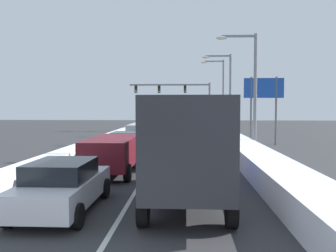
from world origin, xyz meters
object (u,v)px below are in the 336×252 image
Objects in this scene: street_lamp_right_near at (249,82)px; street_lamp_right_far at (220,90)px; box_truck_right_lane_nearest at (187,144)px; suv_maroon_center_lane_second at (113,152)px; sedan_white_center_lane_nearest at (63,186)px; roadside_sign_right at (264,95)px; traffic_light_gantry at (181,94)px; sedan_gray_right_lane_third at (182,137)px; suv_tan_right_lane_fourth at (187,128)px; suv_silver_center_lane_fourth at (142,132)px; suv_black_right_lane_second at (181,144)px; street_lamp_right_mid at (226,89)px; sedan_green_center_lane_third at (126,144)px.

street_lamp_right_near is 0.94× the size of street_lamp_right_far.
suv_maroon_center_lane_second is (-3.39, 4.74, -0.88)m from box_truck_right_lane_nearest.
roadside_sign_right is at bearing 62.64° from sedan_white_center_lane_nearest.
street_lamp_right_far is (3.78, 29.16, 3.07)m from box_truck_right_lane_nearest.
box_truck_right_lane_nearest is at bearing -88.89° from traffic_light_gantry.
sedan_gray_right_lane_third is 0.58× the size of street_lamp_right_near.
suv_tan_right_lane_fourth is at bearing -86.77° from traffic_light_gantry.
suv_tan_right_lane_fourth is at bearing 51.86° from suv_silver_center_lane_fourth.
box_truck_right_lane_nearest is 35.67m from traffic_light_gantry.
sedan_white_center_lane_nearest is 0.92× the size of suv_silver_center_lane_fourth.
sedan_white_center_lane_nearest is 0.54× the size of street_lamp_right_far.
suv_silver_center_lane_fourth is at bearing -123.43° from street_lamp_right_far.
suv_tan_right_lane_fourth is 8.52m from street_lamp_right_far.
street_lamp_right_near is (4.02, -10.52, 3.67)m from suv_tan_right_lane_fourth.
suv_black_right_lane_second is 27.39m from traffic_light_gantry.
sedan_gray_right_lane_third is at bearing 141.77° from street_lamp_right_near.
street_lamp_right_near is at bearing -36.93° from suv_silver_center_lane_fourth.
suv_maroon_center_lane_second is at bearing -105.95° from sedan_gray_right_lane_third.
street_lamp_right_mid reaches higher than roadside_sign_right.
traffic_light_gantry is at bearing 105.69° from street_lamp_right_mid.
suv_silver_center_lane_fourth is (0.00, 19.06, 0.25)m from sedan_white_center_lane_nearest.
suv_silver_center_lane_fourth is (-3.66, 17.89, -0.88)m from box_truck_right_lane_nearest.
sedan_green_center_lane_third is at bearing -144.01° from roadside_sign_right.
street_lamp_right_mid is (3.46, -1.98, 3.63)m from suv_tan_right_lane_fourth.
suv_black_right_lane_second and suv_silver_center_lane_fourth have the same top height.
street_lamp_right_mid is (7.28, 9.92, 3.88)m from sedan_green_center_lane_third.
street_lamp_right_near is (4.37, -3.45, 3.92)m from sedan_gray_right_lane_third.
traffic_light_gantry is at bearing 101.45° from street_lamp_right_near.
street_lamp_right_mid is at bearing 71.80° from sedan_white_center_lane_nearest.
suv_maroon_center_lane_second is at bearing -129.98° from suv_black_right_lane_second.
sedan_white_center_lane_nearest is at bearing -94.63° from traffic_light_gantry.
suv_maroon_center_lane_second is 13.15m from suv_silver_center_lane_fourth.
sedan_green_center_lane_third is 7.20m from suv_silver_center_lane_fourth.
suv_tan_right_lane_fourth is 1.09× the size of sedan_green_center_lane_third.
street_lamp_right_far is (4.09, 13.63, 4.20)m from sedan_gray_right_lane_third.
suv_tan_right_lane_fourth is at bearing 87.14° from sedan_gray_right_lane_third.
roadside_sign_right is at bearing -36.73° from suv_tan_right_lane_fourth.
traffic_light_gantry is 18.91m from roadside_sign_right.
sedan_gray_right_lane_third is 0.92× the size of suv_silver_center_lane_fourth.
suv_maroon_center_lane_second is 1.00× the size of suv_silver_center_lane_fourth.
street_lamp_right_far reaches higher than suv_black_right_lane_second.
sedan_gray_right_lane_third is (-0.31, 15.53, -1.14)m from box_truck_right_lane_nearest.
sedan_gray_right_lane_third is 17.03m from sedan_white_center_lane_nearest.
roadside_sign_right reaches higher than sedan_white_center_lane_nearest.
sedan_gray_right_lane_third is at bearing -106.71° from street_lamp_right_far.
sedan_white_center_lane_nearest is at bearing -101.35° from sedan_gray_right_lane_third.
roadside_sign_right is (6.93, -17.58, -0.71)m from traffic_light_gantry.
traffic_light_gantry is 1.36× the size of street_lamp_right_near.
street_lamp_right_far reaches higher than roadside_sign_right.
sedan_gray_right_lane_third is (-0.00, 7.11, -0.25)m from suv_black_right_lane_second.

